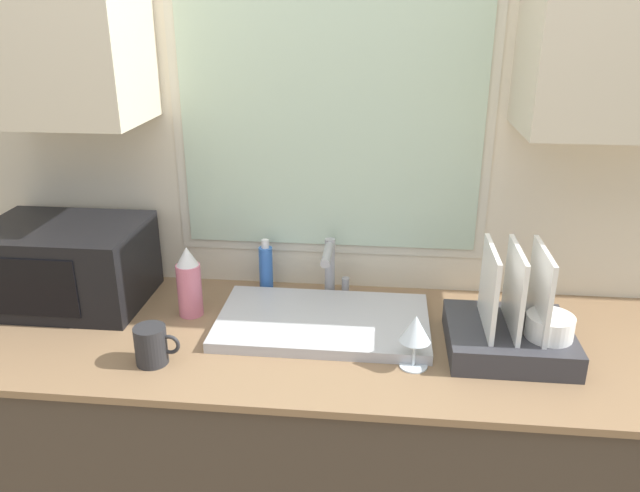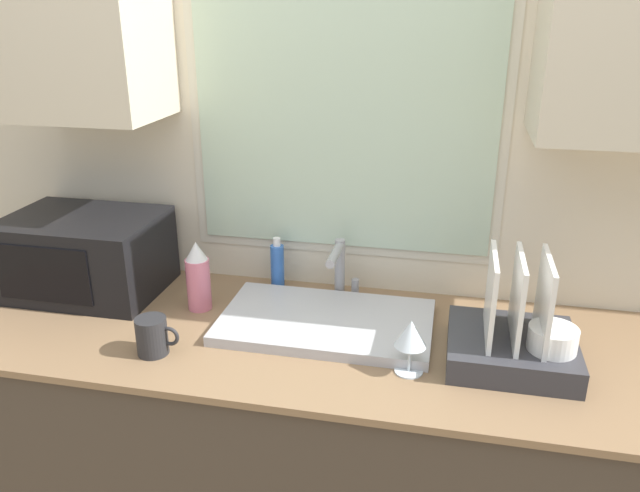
% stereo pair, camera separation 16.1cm
% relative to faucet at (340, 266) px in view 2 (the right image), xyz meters
% --- Properties ---
extents(countertop, '(2.23, 0.70, 0.92)m').
position_rel_faucet_xyz_m(countertop, '(-0.01, -0.23, -0.57)').
color(countertop, '#42382D').
rests_on(countertop, ground_plane).
extents(wall_back, '(6.00, 0.38, 2.60)m').
position_rel_faucet_xyz_m(wall_back, '(-0.01, 0.10, 0.35)').
color(wall_back, beige).
rests_on(wall_back, ground_plane).
extents(sink_basin, '(0.60, 0.36, 0.03)m').
position_rel_faucet_xyz_m(sink_basin, '(-0.01, -0.18, -0.10)').
color(sink_basin, '#B2B2B7').
rests_on(sink_basin, countertop).
extents(faucet, '(0.08, 0.17, 0.19)m').
position_rel_faucet_xyz_m(faucet, '(0.00, 0.00, 0.00)').
color(faucet, '#99999E').
rests_on(faucet, countertop).
extents(microwave, '(0.47, 0.35, 0.25)m').
position_rel_faucet_xyz_m(microwave, '(-0.80, -0.10, 0.01)').
color(microwave, black).
rests_on(microwave, countertop).
extents(dish_rack, '(0.32, 0.30, 0.29)m').
position_rel_faucet_xyz_m(dish_rack, '(0.51, -0.26, -0.05)').
color(dish_rack, '#333338').
rests_on(dish_rack, countertop).
extents(spray_bottle, '(0.07, 0.07, 0.21)m').
position_rel_faucet_xyz_m(spray_bottle, '(-0.40, -0.15, -0.01)').
color(spray_bottle, '#D8728C').
rests_on(spray_bottle, countertop).
extents(soap_bottle, '(0.04, 0.04, 0.17)m').
position_rel_faucet_xyz_m(soap_bottle, '(-0.21, 0.04, -0.04)').
color(soap_bottle, blue).
rests_on(soap_bottle, countertop).
extents(mug_near_sink, '(0.12, 0.08, 0.10)m').
position_rel_faucet_xyz_m(mug_near_sink, '(-0.42, -0.42, -0.06)').
color(mug_near_sink, '#262628').
rests_on(mug_near_sink, countertop).
extents(wine_glass, '(0.08, 0.08, 0.15)m').
position_rel_faucet_xyz_m(wine_glass, '(0.25, -0.37, -0.01)').
color(wine_glass, silver).
rests_on(wine_glass, countertop).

